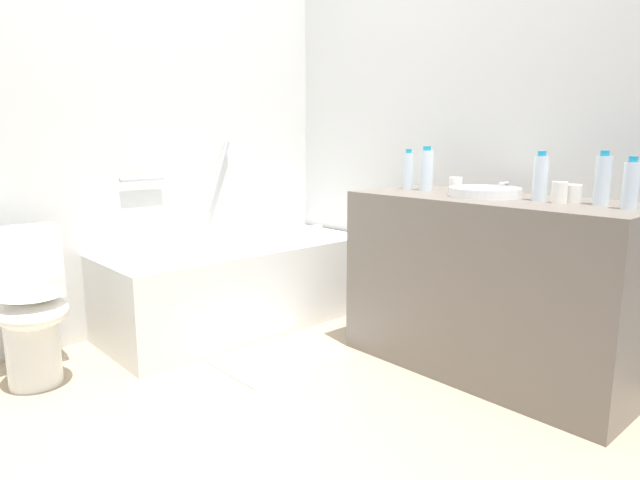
% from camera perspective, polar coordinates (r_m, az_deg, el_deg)
% --- Properties ---
extents(ground_plane, '(3.75, 3.75, 0.00)m').
position_cam_1_polar(ground_plane, '(2.36, -4.65, -17.90)').
color(ground_plane, tan).
extents(wall_back_tiled, '(3.11, 0.10, 2.46)m').
position_cam_1_polar(wall_back_tiled, '(3.32, -20.53, 11.83)').
color(wall_back_tiled, silver).
rests_on(wall_back_tiled, ground_plane).
extents(wall_right_mirror, '(0.10, 3.15, 2.46)m').
position_cam_1_polar(wall_right_mirror, '(3.13, 16.28, 12.18)').
color(wall_right_mirror, silver).
rests_on(wall_right_mirror, ground_plane).
extents(bathtub, '(1.60, 0.66, 1.10)m').
position_cam_1_polar(bathtub, '(3.34, -8.42, -4.33)').
color(bathtub, silver).
rests_on(bathtub, ground_plane).
extents(toilet, '(0.38, 0.48, 0.73)m').
position_cam_1_polar(toilet, '(2.86, -28.29, -6.08)').
color(toilet, white).
rests_on(toilet, ground_plane).
extents(vanity_counter, '(0.59, 1.36, 0.85)m').
position_cam_1_polar(vanity_counter, '(2.76, 17.34, -4.56)').
color(vanity_counter, '#6B6056').
rests_on(vanity_counter, ground_plane).
extents(sink_basin, '(0.33, 0.33, 0.04)m').
position_cam_1_polar(sink_basin, '(2.70, 16.81, 4.81)').
color(sink_basin, white).
rests_on(sink_basin, vanity_counter).
extents(sink_faucet, '(0.10, 0.15, 0.06)m').
position_cam_1_polar(sink_faucet, '(2.87, 18.86, 5.12)').
color(sink_faucet, '#A2A2A7').
rests_on(sink_faucet, vanity_counter).
extents(water_bottle_0, '(0.07, 0.07, 0.23)m').
position_cam_1_polar(water_bottle_0, '(2.94, 11.03, 7.19)').
color(water_bottle_0, silver).
rests_on(water_bottle_0, vanity_counter).
extents(water_bottle_1, '(0.06, 0.06, 0.20)m').
position_cam_1_polar(water_bottle_1, '(2.43, 29.69, 5.01)').
color(water_bottle_1, silver).
rests_on(water_bottle_1, vanity_counter).
extents(water_bottle_2, '(0.06, 0.06, 0.22)m').
position_cam_1_polar(water_bottle_2, '(2.60, 22.01, 6.05)').
color(water_bottle_2, silver).
rests_on(water_bottle_2, vanity_counter).
extents(water_bottle_3, '(0.06, 0.06, 0.22)m').
position_cam_1_polar(water_bottle_3, '(2.53, 27.40, 5.60)').
color(water_bottle_3, silver).
rests_on(water_bottle_3, vanity_counter).
extents(water_bottle_4, '(0.06, 0.06, 0.21)m').
position_cam_1_polar(water_bottle_4, '(3.01, 9.19, 7.18)').
color(water_bottle_4, silver).
rests_on(water_bottle_4, vanity_counter).
extents(drinking_glass_0, '(0.06, 0.06, 0.09)m').
position_cam_1_polar(drinking_glass_0, '(2.54, 23.71, 4.56)').
color(drinking_glass_0, white).
rests_on(drinking_glass_0, vanity_counter).
extents(drinking_glass_1, '(0.07, 0.07, 0.08)m').
position_cam_1_polar(drinking_glass_1, '(2.86, 13.96, 5.60)').
color(drinking_glass_1, white).
rests_on(drinking_glass_1, vanity_counter).
extents(drinking_glass_2, '(0.08, 0.08, 0.08)m').
position_cam_1_polar(drinking_glass_2, '(2.61, 24.83, 4.45)').
color(drinking_glass_2, white).
rests_on(drinking_glass_2, vanity_counter).
extents(bath_mat, '(0.61, 0.43, 0.01)m').
position_cam_1_polar(bath_mat, '(2.89, -4.24, -12.18)').
color(bath_mat, white).
rests_on(bath_mat, ground_plane).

